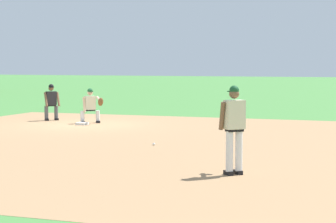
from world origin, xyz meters
The scene contains 7 objects.
ground_plane centered at (0.00, 0.00, 0.00)m, with size 160.00×160.00×0.00m, color #47843D.
infield_dirt_patch centered at (-4.31, -3.98, 0.00)m, with size 18.00×18.00×0.01m, color #A87F56.
first_base_bag centered at (0.00, 0.00, 0.04)m, with size 0.38×0.38×0.09m, color white.
baseball centered at (-4.69, -4.67, 0.04)m, with size 0.07×0.07×0.07m, color white.
pitcher centered at (-8.58, -7.95, 1.06)m, with size 0.85×0.56×1.86m.
first_baseman centered at (0.65, -0.05, 0.73)m, with size 0.76×1.07×1.34m.
umpire centered at (1.24, 2.01, 0.79)m, with size 0.67×0.67×1.46m.
Camera 1 is at (-21.72, -11.23, 2.35)m, focal length 70.00 mm.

